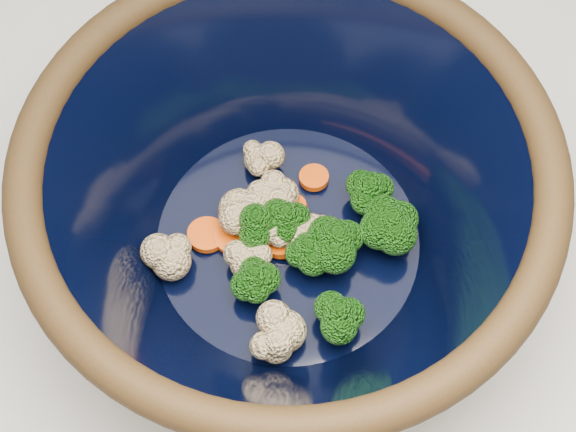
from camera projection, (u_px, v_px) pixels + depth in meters
The scene contains 4 objects.
ground at pixel (250, 415), 1.53m from camera, with size 3.00×3.00×0.00m, color #9E7A54.
counter at pixel (236, 339), 1.13m from camera, with size 1.20×1.20×0.90m, color silver.
mixing_bowl at pixel (288, 206), 0.61m from camera, with size 0.43×0.43×0.17m.
vegetable_pile at pixel (295, 239), 0.64m from camera, with size 0.21×0.19×0.05m.
Camera 1 is at (-0.04, -0.37, 1.53)m, focal length 50.00 mm.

